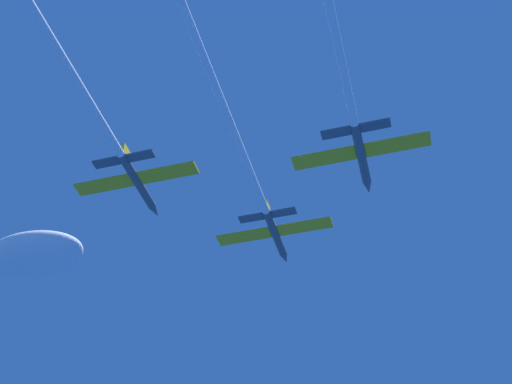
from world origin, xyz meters
TOP-DOWN VIEW (x-y plane):
  - jet_lead at (-0.34, -13.07)m, footprint 16.84×49.36m
  - jet_left_wing at (-15.12, -32.60)m, footprint 16.84×58.07m
  - jet_right_wing at (14.08, -31.50)m, footprint 16.84×58.22m
  - cloud_puffy at (-62.80, 29.10)m, footprint 23.72×13.05m

SIDE VIEW (x-z plane):
  - jet_right_wing at x=14.08m, z-range -2.17..0.62m
  - jet_left_wing at x=-15.12m, z-range -0.69..2.10m
  - jet_lead at x=-0.34m, z-range -0.65..2.14m
  - cloud_puffy at x=-62.80m, z-range 25.12..33.43m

